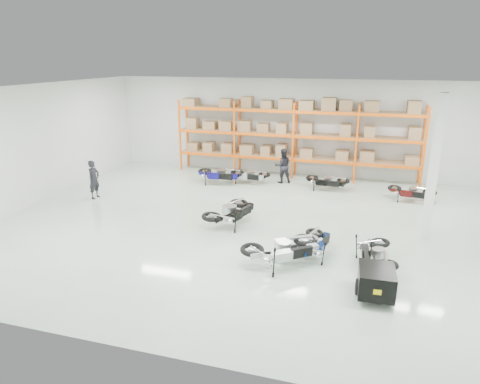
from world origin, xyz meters
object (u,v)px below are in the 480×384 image
(moto_back_d, at_px, (412,190))
(person_back, at_px, (283,166))
(moto_black_far_left, at_px, (232,208))
(trailer, at_px, (376,281))
(moto_blue_centre, at_px, (314,240))
(moto_back_b, at_px, (249,172))
(moto_silver_left, at_px, (283,245))
(person_left, at_px, (94,179))
(moto_touring_right, at_px, (376,250))
(moto_back_a, at_px, (220,171))
(moto_back_c, at_px, (327,179))

(moto_back_d, height_order, person_back, person_back)
(moto_black_far_left, xyz_separation_m, trailer, (4.65, -3.43, -0.16))
(moto_blue_centre, distance_m, moto_back_b, 7.56)
(moto_silver_left, xyz_separation_m, person_left, (-8.38, 3.62, 0.17))
(moto_blue_centre, relative_size, moto_touring_right, 0.98)
(moto_blue_centre, distance_m, moto_back_d, 6.72)
(moto_back_a, bearing_deg, person_back, -74.00)
(moto_black_far_left, distance_m, moto_back_a, 4.97)
(moto_touring_right, bearing_deg, moto_back_a, 129.67)
(moto_touring_right, xyz_separation_m, moto_back_c, (-1.94, 6.78, -0.02))
(moto_back_d, height_order, person_left, person_left)
(trailer, height_order, moto_back_d, moto_back_d)
(trailer, bearing_deg, person_left, 154.59)
(trailer, relative_size, person_left, 1.13)
(moto_back_a, bearing_deg, moto_black_far_left, -159.48)
(moto_black_far_left, height_order, trailer, moto_black_far_left)
(moto_back_a, xyz_separation_m, moto_back_d, (8.06, -0.21, -0.08))
(moto_silver_left, relative_size, moto_touring_right, 1.18)
(trailer, xyz_separation_m, moto_back_c, (-1.94, 8.38, 0.06))
(moto_blue_centre, xyz_separation_m, moto_black_far_left, (-2.96, 1.61, 0.10))
(moto_blue_centre, distance_m, moto_back_a, 7.91)
(moto_blue_centre, xyz_separation_m, person_back, (-2.27, 7.10, 0.29))
(moto_back_d, bearing_deg, moto_touring_right, 175.83)
(trailer, height_order, moto_back_a, moto_back_a)
(person_left, bearing_deg, moto_blue_centre, -102.29)
(moto_blue_centre, bearing_deg, moto_black_far_left, -16.32)
(moto_silver_left, height_order, moto_back_b, moto_silver_left)
(moto_blue_centre, relative_size, moto_silver_left, 0.83)
(moto_back_b, bearing_deg, trailer, -139.39)
(moto_back_a, bearing_deg, moto_back_d, -94.61)
(moto_black_far_left, xyz_separation_m, moto_touring_right, (4.65, -1.83, -0.08))
(moto_back_a, relative_size, moto_back_d, 1.17)
(moto_silver_left, bearing_deg, moto_back_b, -16.30)
(moto_blue_centre, height_order, moto_back_c, moto_blue_centre)
(moto_silver_left, distance_m, moto_back_b, 7.98)
(moto_touring_right, bearing_deg, moto_back_b, 121.98)
(moto_silver_left, distance_m, moto_back_c, 7.39)
(moto_blue_centre, bearing_deg, moto_silver_left, 60.30)
(moto_back_a, xyz_separation_m, person_left, (-4.16, -3.35, 0.21))
(moto_black_far_left, relative_size, person_left, 1.25)
(moto_silver_left, distance_m, moto_black_far_left, 3.29)
(moto_silver_left, xyz_separation_m, moto_back_a, (-4.22, 6.97, -0.04))
(moto_back_b, distance_m, person_back, 1.56)
(moto_back_d, bearing_deg, trailer, 178.42)
(moto_touring_right, xyz_separation_m, moto_back_b, (-5.41, 6.81, -0.01))
(moto_touring_right, height_order, moto_back_c, moto_touring_right)
(moto_back_b, bearing_deg, moto_back_c, -82.58)
(moto_touring_right, xyz_separation_m, trailer, (0.00, -1.60, -0.08))
(trailer, distance_m, moto_back_a, 10.39)
(moto_silver_left, relative_size, person_back, 1.25)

